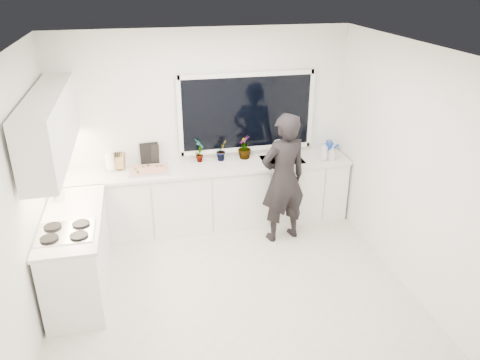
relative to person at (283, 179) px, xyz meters
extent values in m
cube|color=beige|center=(-0.90, -0.90, -0.89)|extent=(4.00, 3.50, 0.02)
cube|color=white|center=(-0.90, 0.86, 0.47)|extent=(4.00, 0.02, 2.70)
cube|color=white|center=(-2.91, -0.90, 0.47)|extent=(0.02, 3.50, 2.70)
cube|color=white|center=(1.11, -0.90, 0.47)|extent=(0.02, 3.50, 2.70)
cube|color=white|center=(-0.90, -0.90, 1.83)|extent=(4.00, 3.50, 0.02)
cube|color=black|center=(-0.30, 0.83, 0.67)|extent=(1.80, 0.02, 1.00)
cube|color=white|center=(-0.90, 0.55, -0.44)|extent=(3.92, 0.58, 0.88)
cube|color=white|center=(-2.57, -0.55, -0.44)|extent=(0.58, 1.60, 0.88)
cube|color=silver|center=(-0.90, 0.54, 0.02)|extent=(3.94, 0.62, 0.04)
cube|color=silver|center=(-2.57, -0.55, 0.02)|extent=(0.62, 1.60, 0.04)
cube|color=white|center=(-2.69, -0.20, 0.97)|extent=(0.34, 2.10, 0.70)
cube|color=silver|center=(0.15, 0.55, -0.01)|extent=(0.58, 0.42, 0.14)
cylinder|color=silver|center=(0.15, 0.75, 0.15)|extent=(0.03, 0.03, 0.22)
cube|color=black|center=(-2.59, -0.90, 0.05)|extent=(0.56, 0.48, 0.03)
imported|color=black|center=(0.00, 0.00, 0.00)|extent=(0.72, 0.55, 1.76)
cube|color=silver|center=(-1.70, 0.52, 0.05)|extent=(0.52, 0.38, 0.03)
cube|color=red|center=(-1.70, 0.52, 0.07)|extent=(0.47, 0.34, 0.01)
cylinder|color=#123BA9|center=(0.90, 0.71, 0.10)|extent=(0.18, 0.18, 0.13)
cylinder|color=white|center=(-2.19, 0.65, 0.17)|extent=(0.14, 0.14, 0.26)
cube|color=olive|center=(-2.07, 0.69, 0.15)|extent=(0.15, 0.13, 0.22)
cylinder|color=silver|center=(-2.75, -0.10, 0.12)|extent=(0.15, 0.15, 0.16)
cube|color=black|center=(-1.65, 0.79, 0.18)|extent=(0.21, 0.10, 0.28)
cube|color=black|center=(-1.67, 0.79, 0.19)|extent=(0.25, 0.04, 0.30)
imported|color=#26662D|center=(-0.99, 0.71, 0.21)|extent=(0.16, 0.20, 0.34)
imported|color=#26662D|center=(-0.68, 0.71, 0.18)|extent=(0.20, 0.20, 0.29)
imported|color=#26662D|center=(-0.36, 0.71, 0.20)|extent=(0.22, 0.22, 0.33)
imported|color=#D8BF66|center=(0.71, 0.40, 0.18)|extent=(0.15, 0.15, 0.28)
imported|color=#D8BF66|center=(0.84, 0.40, 0.14)|extent=(0.13, 0.13, 0.21)
camera|label=1|loc=(-1.74, -5.28, 2.50)|focal=35.00mm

